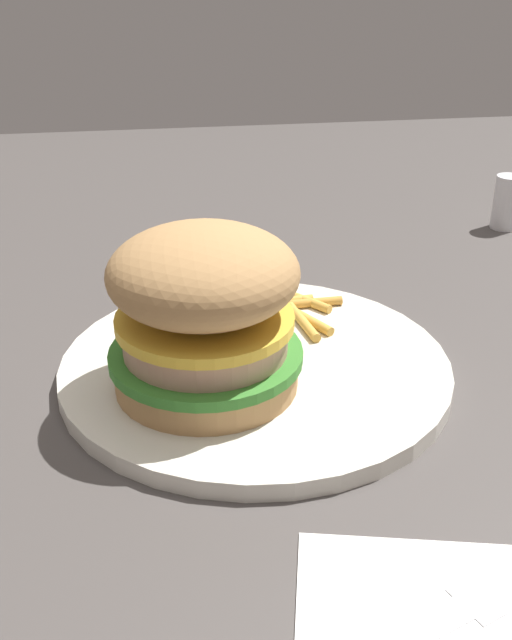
{
  "coord_description": "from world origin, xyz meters",
  "views": [
    {
      "loc": [
        0.41,
        -0.07,
        0.26
      ],
      "look_at": [
        -0.03,
        0.0,
        0.04
      ],
      "focal_mm": 41.89,
      "sensor_mm": 36.0,
      "label": 1
    }
  ],
  "objects_px": {
    "plate": "(256,367)",
    "napkin": "(423,630)",
    "fork": "(427,624)",
    "salt_shaker": "(507,202)",
    "sandwich": "(204,307)",
    "fries_pile": "(291,307)"
  },
  "relations": [
    {
      "from": "plate",
      "to": "fries_pile",
      "type": "xyz_separation_m",
      "value": [
        -0.07,
        0.04,
        0.01
      ]
    },
    {
      "from": "fries_pile",
      "to": "napkin",
      "type": "relative_size",
      "value": 0.85
    },
    {
      "from": "sandwich",
      "to": "fork",
      "type": "height_order",
      "value": "sandwich"
    },
    {
      "from": "fork",
      "to": "plate",
      "type": "bearing_deg",
      "value": -170.19
    },
    {
      "from": "sandwich",
      "to": "salt_shaker",
      "type": "bearing_deg",
      "value": 128.97
    },
    {
      "from": "sandwich",
      "to": "salt_shaker",
      "type": "height_order",
      "value": "sandwich"
    },
    {
      "from": "sandwich",
      "to": "napkin",
      "type": "bearing_deg",
      "value": 19.96
    },
    {
      "from": "sandwich",
      "to": "plate",
      "type": "bearing_deg",
      "value": 121.35
    },
    {
      "from": "sandwich",
      "to": "fork",
      "type": "bearing_deg",
      "value": 20.39
    },
    {
      "from": "plate",
      "to": "sandwich",
      "type": "height_order",
      "value": "sandwich"
    },
    {
      "from": "plate",
      "to": "salt_shaker",
      "type": "bearing_deg",
      "value": 129.79
    },
    {
      "from": "plate",
      "to": "napkin",
      "type": "bearing_deg",
      "value": 9.41
    },
    {
      "from": "fork",
      "to": "salt_shaker",
      "type": "height_order",
      "value": "salt_shaker"
    },
    {
      "from": "sandwich",
      "to": "salt_shaker",
      "type": "distance_m",
      "value": 0.44
    },
    {
      "from": "fork",
      "to": "salt_shaker",
      "type": "relative_size",
      "value": 3.05
    },
    {
      "from": "napkin",
      "to": "plate",
      "type": "bearing_deg",
      "value": -170.59
    },
    {
      "from": "plate",
      "to": "fork",
      "type": "distance_m",
      "value": 0.23
    },
    {
      "from": "plate",
      "to": "napkin",
      "type": "xyz_separation_m",
      "value": [
        0.22,
        0.04,
        -0.01
      ]
    },
    {
      "from": "sandwich",
      "to": "napkin",
      "type": "distance_m",
      "value": 0.22
    },
    {
      "from": "fries_pile",
      "to": "napkin",
      "type": "distance_m",
      "value": 0.29
    },
    {
      "from": "plate",
      "to": "sandwich",
      "type": "distance_m",
      "value": 0.07
    },
    {
      "from": "fries_pile",
      "to": "fork",
      "type": "height_order",
      "value": "fries_pile"
    }
  ]
}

